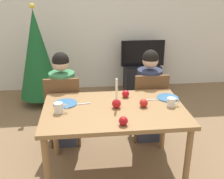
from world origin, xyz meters
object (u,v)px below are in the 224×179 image
plate_right (168,98)px  apple_near_candle (123,121)px  person_left_child (63,101)px  christmas_tree (37,55)px  apple_by_right_mug (144,103)px  chair_right (149,103)px  person_right_child (148,97)px  plate_left (65,103)px  mug_right (172,102)px  dining_table (114,116)px  mug_left (59,108)px  tv (143,53)px  apple_by_left_plate (126,94)px  tv_stand (142,78)px  chair_left (64,107)px  candle_centerpiece (116,102)px

plate_right → apple_near_candle: (-0.56, -0.53, 0.03)m
person_left_child → apple_near_candle: (0.58, -0.98, 0.22)m
christmas_tree → apple_by_right_mug: size_ratio=19.50×
person_left_child → apple_near_candle: size_ratio=14.41×
chair_right → person_right_child: person_right_child is taller
person_right_child → plate_left: (-0.99, -0.49, 0.19)m
chair_right → christmas_tree: size_ratio=0.56×
mug_right → apple_near_candle: bearing=-148.2°
dining_table → mug_left: (-0.53, -0.04, 0.13)m
apple_near_candle → apple_by_right_mug: (0.25, 0.35, 0.00)m
christmas_tree → tv: bearing=12.5°
apple_near_candle → apple_by_left_plate: apple_near_candle is taller
chair_right → tv: 1.73m
apple_by_left_plate → person_right_child: bearing=47.1°
mug_right → apple_by_right_mug: mug_right is taller
apple_by_right_mug → tv: bearing=77.9°
person_right_child → tv_stand: (0.28, 1.66, -0.33)m
dining_table → apple_near_candle: 0.37m
person_right_child → christmas_tree: christmas_tree is taller
apple_by_left_plate → chair_left: bearing=153.7°
apple_by_right_mug → chair_left: bearing=144.0°
person_right_child → candle_centerpiece: bearing=-127.4°
chair_left → tv: size_ratio=1.14×
christmas_tree → mug_right: bearing=-50.5°
mug_left → apple_near_candle: bearing=-28.3°
chair_right → apple_by_left_plate: size_ratio=11.45×
dining_table → apple_by_right_mug: (0.29, 0.00, 0.12)m
person_left_child → plate_left: bearing=-83.3°
chair_right → christmas_tree: bearing=139.4°
christmas_tree → candle_centerpiece: size_ratio=5.32×
person_right_child → apple_by_right_mug: 0.71m
tv_stand → plate_right: size_ratio=2.81×
plate_left → apple_by_right_mug: 0.79m
mug_left → apple_by_right_mug: (0.82, 0.04, -0.01)m
dining_table → person_left_child: 0.84m
tv_stand → plate_right: plate_right is taller
candle_centerpiece → tv_stand: bearing=71.5°
chair_right → apple_by_right_mug: 0.70m
tv_stand → person_left_child: bearing=-128.7°
chair_left → tv_stand: (1.33, 1.69, -0.27)m
person_left_child → apple_near_candle: bearing=-59.5°
person_right_child → apple_by_left_plate: (-0.35, -0.38, 0.22)m
person_left_child → tv: 2.13m
chair_right → apple_by_right_mug: chair_right is taller
apple_by_left_plate → apple_by_right_mug: size_ratio=0.95×
chair_left → mug_right: bearing=-29.1°
dining_table → tv_stand: 2.47m
plate_right → mug_left: bearing=-168.9°
apple_near_candle → chair_right: bearing=63.9°
chair_left → apple_by_left_plate: size_ratio=11.45×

